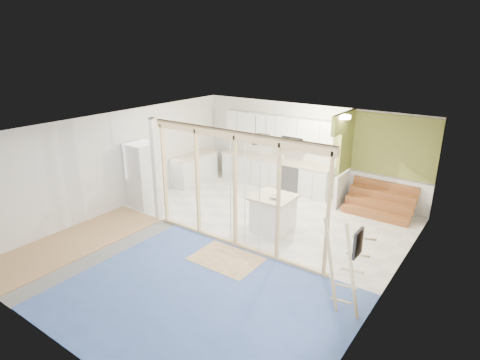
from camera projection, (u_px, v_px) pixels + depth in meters
The scene contains 16 objects.
room at pixel (224, 188), 8.61m from camera, with size 7.01×8.01×2.61m.
floor_overlays at pixel (229, 241), 9.05m from camera, with size 7.00×8.00×0.03m.
stud_frame at pixel (215, 173), 8.65m from camera, with size 4.66×0.14×2.60m.
base_cabinets at pixel (249, 172), 12.35m from camera, with size 4.45×2.24×0.93m.
upper_cabinets at pixel (280, 129), 11.83m from camera, with size 3.60×0.41×0.85m.
green_partition at pixel (372, 177), 10.42m from camera, with size 2.25×1.51×2.60m.
pot_rack at pixel (260, 138), 10.00m from camera, with size 0.52×0.52×0.72m.
sheathing_panel at pixel (343, 287), 5.17m from camera, with size 0.02×4.00×2.60m, color tan.
electrical_panel at pixel (358, 243), 5.54m from camera, with size 0.04×0.30×0.40m, color #3D3C42.
ceiling_light at pixel (344, 117), 9.74m from camera, with size 0.32×0.32×0.08m, color #FFEABF.
fridge at pixel (143, 175), 10.79m from camera, with size 0.79×0.76×1.75m.
island at pixel (273, 214), 9.41m from camera, with size 0.93×0.93×0.90m.
bowl at pixel (275, 197), 9.13m from camera, with size 0.24×0.24×0.06m, color beige.
soap_bottle_a at pixel (234, 146), 12.95m from camera, with size 0.12×0.12×0.31m, color #A7ABBA.
soap_bottle_b at pixel (282, 157), 11.93m from camera, with size 0.09×0.09×0.20m, color silver.
ladder at pixel (344, 269), 6.44m from camera, with size 0.87×0.08×1.61m.
Camera 1 is at (4.96, -6.38, 4.31)m, focal length 30.00 mm.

